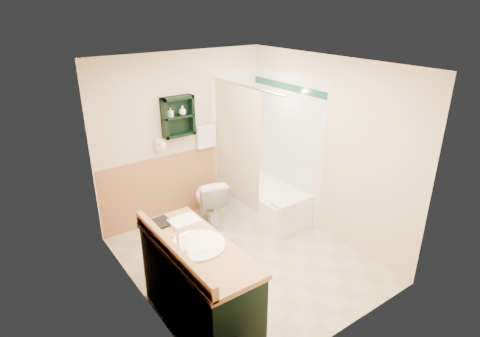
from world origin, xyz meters
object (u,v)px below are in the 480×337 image
bathtub (261,198)px  hair_dryer (159,145)px  soap_bottle_a (171,115)px  soap_bottle_b (182,111)px  wall_shelf (178,116)px  vanity (199,286)px  toilet (209,201)px  vanity_book (154,216)px

bathtub → hair_dryer: bearing=156.4°
soap_bottle_a → soap_bottle_b: bearing=0.0°
wall_shelf → soap_bottle_a: size_ratio=4.45×
vanity → toilet: 2.02m
wall_shelf → bathtub: (1.03, -0.55, -1.32)m
vanity → bathtub: size_ratio=0.97×
wall_shelf → vanity: size_ratio=0.38×
toilet → soap_bottle_b: bearing=-50.2°
wall_shelf → hair_dryer: bearing=175.2°
soap_bottle_a → vanity: bearing=-111.3°
toilet → soap_bottle_b: soap_bottle_b is taller
wall_shelf → vanity_book: wall_shelf is taller
wall_shelf → soap_bottle_a: 0.12m
vanity → soap_bottle_b: size_ratio=11.55×
bathtub → soap_bottle_a: soap_bottle_a is taller
wall_shelf → hair_dryer: wall_shelf is taller
hair_dryer → vanity_book: hair_dryer is taller
hair_dryer → vanity: 2.25m
bathtub → vanity: bearing=-142.7°
vanity → vanity_book: (-0.17, 0.56, 0.57)m
vanity → soap_bottle_a: soap_bottle_a is taller
vanity → soap_bottle_a: bearing=68.7°
vanity_book → soap_bottle_a: (0.95, 1.45, 0.56)m
wall_shelf → bathtub: 1.76m
hair_dryer → soap_bottle_b: (0.37, -0.03, 0.41)m
vanity_book → soap_bottle_a: soap_bottle_a is taller
wall_shelf → hair_dryer: (-0.30, 0.02, -0.35)m
bathtub → soap_bottle_a: 1.86m
vanity_book → soap_bottle_b: 1.93m
soap_bottle_b → wall_shelf: bearing=175.8°
bathtub → wall_shelf: bearing=151.6°
vanity → toilet: size_ratio=2.05×
bathtub → soap_bottle_b: (-0.96, 0.55, 1.38)m
vanity → soap_bottle_a: (0.78, 2.01, 1.13)m
vanity_book → soap_bottle_b: bearing=47.3°
hair_dryer → bathtub: size_ratio=0.16×
wall_shelf → vanity_book: bearing=-126.0°
bathtub → vanity_book: bearing=-156.5°
bathtub → soap_bottle_a: size_ratio=12.15×
bathtub → toilet: (-0.79, 0.21, 0.11)m
toilet → bathtub: bearing=179.5°
hair_dryer → toilet: hair_dryer is taller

